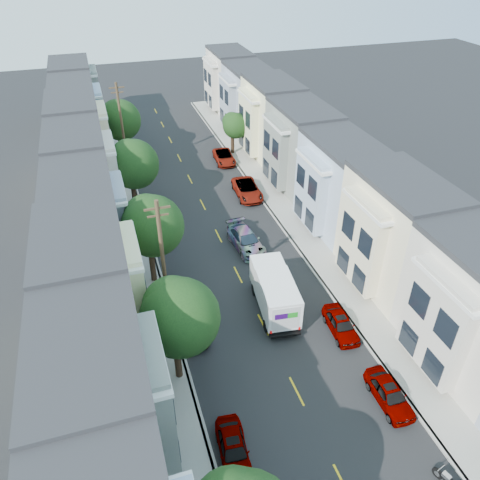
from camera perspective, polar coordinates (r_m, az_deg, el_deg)
The scene contains 25 objects.
ground at distance 33.88m, azimuth 2.84°, elevation -10.29°, with size 160.00×160.00×0.00m, color black.
road_slab at distance 45.25m, azimuth -3.65°, elevation 2.51°, with size 12.00×70.00×0.02m, color black.
curb_left at distance 44.43m, azimuth -11.23°, elevation 1.30°, with size 0.30×70.00×0.15m, color gray.
curb_right at distance 46.78m, azimuth 3.55°, elevation 3.76°, with size 0.30×70.00×0.15m, color gray.
sidewalk_left at distance 44.36m, azimuth -12.88°, elevation 1.02°, with size 2.60×70.00×0.15m, color gray.
sidewalk_right at distance 47.21m, azimuth 5.03°, elevation 3.99°, with size 2.60×70.00×0.15m, color gray.
centerline at distance 45.25m, azimuth -3.65°, elevation 2.50°, with size 0.12×70.00×0.01m, color gold.
townhouse_row_left at distance 44.43m, azimuth -17.70°, elevation 0.11°, with size 5.00×70.00×8.50m, color #A7B9D0.
townhouse_row_right at distance 48.68m, azimuth 9.19°, elevation 4.56°, with size 5.00×70.00×8.50m, color #A7B9D0.
tree_b at distance 27.40m, azimuth -7.52°, elevation -9.41°, with size 4.70×4.70×7.31m.
tree_c at distance 35.25m, azimuth -10.74°, elevation 1.64°, with size 4.70×4.70×7.47m.
tree_d at distance 45.43m, azimuth -12.92°, elevation 8.94°, with size 4.70×4.70×7.35m.
tree_e at distance 57.42m, azimuth -14.47°, elevation 13.94°, with size 4.70×4.70×7.21m.
tree_far_r at distance 57.82m, azimuth -0.65°, elevation 13.73°, with size 3.10×3.10×5.10m.
utility_pole_near at distance 30.85m, azimuth -9.26°, elevation -3.33°, with size 1.60×0.26×10.00m.
utility_pole_far at distance 53.88m, azimuth -14.13°, elevation 13.01°, with size 1.60×0.26×10.00m.
fedex_truck at distance 34.04m, azimuth 4.23°, elevation -6.27°, with size 2.41×6.26×3.00m.
lead_sedan at distance 40.86m, azimuth 0.71°, elevation 0.00°, with size 2.13×5.08×1.52m, color black.
parked_left_b at distance 27.10m, azimuth -0.82°, elevation -24.08°, with size 1.56×4.06×1.32m, color black.
parked_left_c at distance 33.12m, azimuth -5.80°, elevation -10.22°, with size 2.10×4.55×1.27m, color #A9A9A9.
parked_left_d at distance 43.20m, azimuth -9.61°, elevation 1.56°, with size 2.14×5.09×1.53m, color #3C120C.
parked_right_a at distance 30.37m, azimuth 17.75°, elevation -17.46°, with size 1.57×4.11×1.33m, color #5E5F61.
parked_right_b at distance 33.65m, azimuth 12.19°, elevation -10.04°, with size 1.57×4.09×1.33m, color silver.
parked_right_c at distance 48.93m, azimuth 0.89°, elevation 6.16°, with size 2.43×5.28×1.47m, color black.
parked_right_d at distance 56.49m, azimuth -1.95°, elevation 10.06°, with size 2.16×4.68×1.30m, color black.
Camera 1 is at (-8.87, -22.52, 23.70)m, focal length 35.00 mm.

